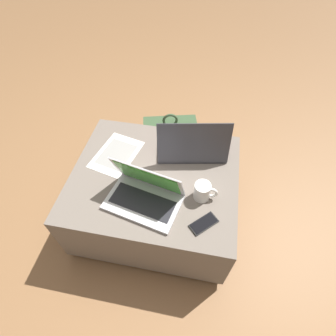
# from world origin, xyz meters

# --- Properties ---
(ground_plane) EXTENTS (14.00, 14.00, 0.00)m
(ground_plane) POSITION_xyz_m (0.00, 0.00, 0.00)
(ground_plane) COLOR olive
(ottoman) EXTENTS (0.88, 0.75, 0.42)m
(ottoman) POSITION_xyz_m (0.00, 0.00, 0.21)
(ottoman) COLOR #3D3832
(ottoman) RESTS_ON ground_plane
(laptop_near) EXTENTS (0.39, 0.29, 0.23)m
(laptop_near) POSITION_xyz_m (-0.01, -0.15, 0.47)
(laptop_near) COLOR silver
(laptop_near) RESTS_ON ottoman
(laptop_far) EXTENTS (0.42, 0.31, 0.25)m
(laptop_far) POSITION_xyz_m (0.17, 0.20, 0.47)
(laptop_far) COLOR #333338
(laptop_far) RESTS_ON ottoman
(cell_phone) EXTENTS (0.14, 0.14, 0.01)m
(cell_phone) POSITION_xyz_m (0.29, -0.24, 0.42)
(cell_phone) COLOR black
(cell_phone) RESTS_ON ottoman
(backpack) EXTENTS (0.38, 0.27, 0.46)m
(backpack) POSITION_xyz_m (-0.01, 0.47, 0.18)
(backpack) COLOR #385133
(backpack) RESTS_ON ground_plane
(paper_sheet) EXTENTS (0.27, 0.34, 0.00)m
(paper_sheet) POSITION_xyz_m (-0.24, 0.10, 0.42)
(paper_sheet) COLOR silver
(paper_sheet) RESTS_ON ottoman
(coffee_mug) EXTENTS (0.12, 0.08, 0.10)m
(coffee_mug) POSITION_xyz_m (0.26, -0.09, 0.47)
(coffee_mug) COLOR white
(coffee_mug) RESTS_ON ottoman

